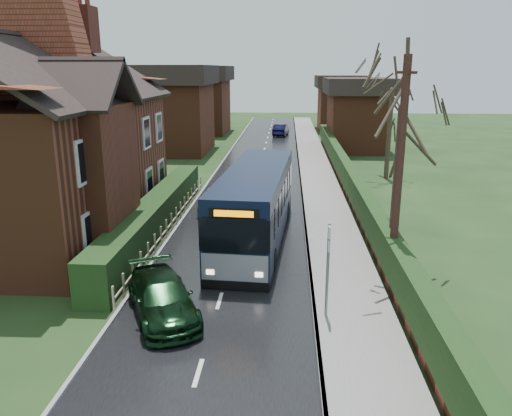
# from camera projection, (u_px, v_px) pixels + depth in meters

# --- Properties ---
(ground) EXTENTS (140.00, 140.00, 0.00)m
(ground) POSITION_uv_depth(u_px,v_px,m) (227.00, 277.00, 18.19)
(ground) COLOR #2E4B20
(ground) RESTS_ON ground
(road) EXTENTS (6.00, 100.00, 0.02)m
(road) POSITION_uv_depth(u_px,v_px,m) (248.00, 204.00, 27.80)
(road) COLOR black
(road) RESTS_ON ground
(pavement) EXTENTS (2.50, 100.00, 0.14)m
(pavement) POSITION_uv_depth(u_px,v_px,m) (325.00, 205.00, 27.53)
(pavement) COLOR slate
(pavement) RESTS_ON ground
(kerb_right) EXTENTS (0.12, 100.00, 0.14)m
(kerb_right) POSITION_uv_depth(u_px,v_px,m) (303.00, 204.00, 27.60)
(kerb_right) COLOR gray
(kerb_right) RESTS_ON ground
(kerb_left) EXTENTS (0.12, 100.00, 0.10)m
(kerb_left) POSITION_uv_depth(u_px,v_px,m) (194.00, 203.00, 27.97)
(kerb_left) COLOR gray
(kerb_left) RESTS_ON ground
(front_hedge) EXTENTS (1.20, 16.00, 1.60)m
(front_hedge) POSITION_uv_depth(u_px,v_px,m) (155.00, 215.00, 23.01)
(front_hedge) COLOR black
(front_hedge) RESTS_ON ground
(picket_fence) EXTENTS (0.10, 16.00, 0.90)m
(picket_fence) POSITION_uv_depth(u_px,v_px,m) (172.00, 223.00, 23.06)
(picket_fence) COLOR tan
(picket_fence) RESTS_ON ground
(right_wall_hedge) EXTENTS (0.60, 50.00, 1.80)m
(right_wall_hedge) POSITION_uv_depth(u_px,v_px,m) (354.00, 188.00, 27.18)
(right_wall_hedge) COLOR brown
(right_wall_hedge) RESTS_ON ground
(brick_house) EXTENTS (9.30, 14.60, 10.30)m
(brick_house) POSITION_uv_depth(u_px,v_px,m) (42.00, 137.00, 22.12)
(brick_house) COLOR brown
(brick_house) RESTS_ON ground
(bus) EXTENTS (3.16, 10.67, 3.20)m
(bus) POSITION_uv_depth(u_px,v_px,m) (255.00, 206.00, 21.54)
(bus) COLOR black
(bus) RESTS_ON ground
(car_silver) EXTENTS (1.87, 4.25, 1.42)m
(car_silver) POSITION_uv_depth(u_px,v_px,m) (218.00, 197.00, 26.64)
(car_silver) COLOR #B4B4B9
(car_silver) RESTS_ON ground
(car_green) EXTENTS (3.31, 4.53, 1.22)m
(car_green) POSITION_uv_depth(u_px,v_px,m) (162.00, 297.00, 15.18)
(car_green) COLOR black
(car_green) RESTS_ON ground
(car_distant) EXTENTS (1.90, 4.14, 1.32)m
(car_distant) POSITION_uv_depth(u_px,v_px,m) (281.00, 130.00, 56.00)
(car_distant) COLOR black
(car_distant) RESTS_ON ground
(bus_stop_sign) EXTENTS (0.09, 0.46, 3.04)m
(bus_stop_sign) POSITION_uv_depth(u_px,v_px,m) (328.00, 257.00, 14.56)
(bus_stop_sign) COLOR slate
(bus_stop_sign) RESTS_ON ground
(telegraph_pole) EXTENTS (0.44, 0.97, 7.76)m
(telegraph_pole) POSITION_uv_depth(u_px,v_px,m) (399.00, 176.00, 16.37)
(telegraph_pole) COLOR black
(telegraph_pole) RESTS_ON ground
(tree_right_near) EXTENTS (4.06, 4.06, 8.77)m
(tree_right_near) POSITION_uv_depth(u_px,v_px,m) (404.00, 93.00, 16.70)
(tree_right_near) COLOR #33291E
(tree_right_near) RESTS_ON ground
(tree_right_far) EXTENTS (4.42, 4.42, 8.55)m
(tree_right_far) POSITION_uv_depth(u_px,v_px,m) (393.00, 83.00, 32.82)
(tree_right_far) COLOR #35291F
(tree_right_far) RESTS_ON ground
(tree_house_side) EXTENTS (4.19, 4.19, 9.51)m
(tree_house_side) POSITION_uv_depth(u_px,v_px,m) (89.00, 72.00, 33.46)
(tree_house_side) COLOR #33271E
(tree_house_side) RESTS_ON ground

